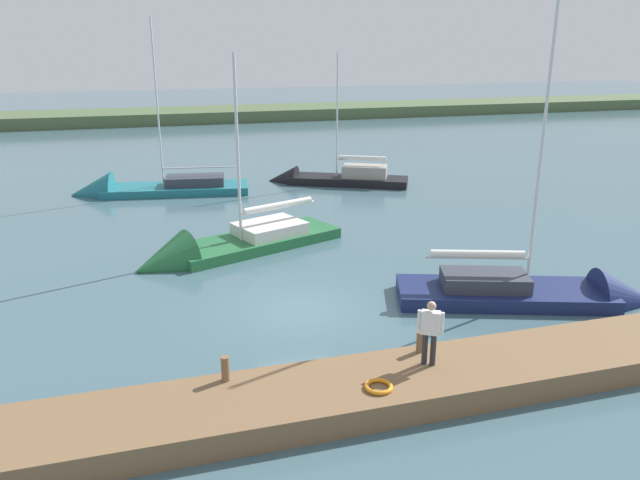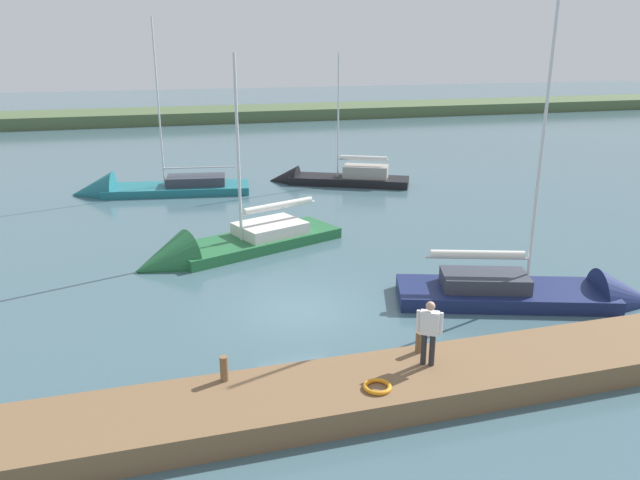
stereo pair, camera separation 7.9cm
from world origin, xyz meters
TOP-DOWN VIEW (x-y plane):
  - ground_plane at (0.00, 0.00)m, footprint 200.00×200.00m
  - far_shoreline at (0.00, -51.67)m, footprint 180.00×8.00m
  - dock_pier at (0.00, 5.53)m, footprint 19.72×2.43m
  - mooring_post_near at (-1.97, 4.68)m, footprint 0.17×0.17m
  - mooring_post_far at (2.96, 4.68)m, footprint 0.20×0.20m
  - life_ring_buoy at (-0.34, 6.01)m, footprint 0.66×0.66m
  - sailboat_mid_channel at (-6.33, -17.35)m, footprint 8.45×5.54m
  - sailboat_behind_pier at (1.83, -6.03)m, footprint 9.14×5.48m
  - sailboat_inner_slip at (4.67, -17.75)m, footprint 10.05×3.91m
  - sailboat_outer_mooring at (-8.11, 1.63)m, footprint 8.78×4.85m
  - person_on_dock at (-1.91, 5.31)m, footprint 0.56×0.42m

SIDE VIEW (x-z plane):
  - ground_plane at x=0.00m, z-range 0.00..0.00m
  - far_shoreline at x=0.00m, z-range -1.20..1.20m
  - sailboat_outer_mooring at x=-8.11m, z-range -5.24..5.44m
  - sailboat_inner_slip at x=4.67m, z-range -5.19..5.45m
  - sailboat_mid_channel at x=-6.33m, z-range -4.13..4.44m
  - sailboat_behind_pier at x=1.83m, z-range -4.30..4.63m
  - dock_pier at x=0.00m, z-range 0.00..0.63m
  - life_ring_buoy at x=-0.34m, z-range 0.63..0.73m
  - mooring_post_near at x=-1.97m, z-range 0.63..1.19m
  - mooring_post_far at x=2.96m, z-range 0.63..1.24m
  - person_on_dock at x=-1.91m, z-range 0.76..2.43m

